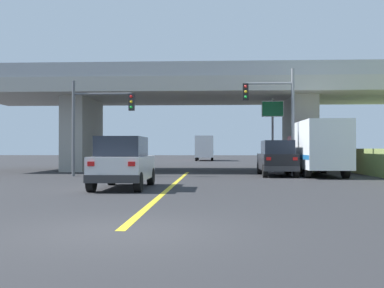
{
  "coord_description": "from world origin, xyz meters",
  "views": [
    {
      "loc": [
        1.78,
        -8.73,
        1.55
      ],
      "look_at": [
        0.57,
        16.12,
        1.81
      ],
      "focal_mm": 43.75,
      "sensor_mm": 36.0,
      "label": 1
    }
  ],
  "objects_px": {
    "highway_sign": "(273,118)",
    "suv_crossing": "(277,158)",
    "traffic_signal_nearside": "(277,109)",
    "traffic_signal_farside": "(95,116)",
    "box_truck": "(318,147)",
    "suv_lead": "(123,163)",
    "semi_truck_distant": "(205,148)"
  },
  "relations": [
    {
      "from": "suv_lead",
      "to": "traffic_signal_nearside",
      "type": "distance_m",
      "value": 11.62
    },
    {
      "from": "traffic_signal_nearside",
      "to": "semi_truck_distant",
      "type": "relative_size",
      "value": 0.9
    },
    {
      "from": "box_truck",
      "to": "suv_lead",
      "type": "bearing_deg",
      "value": -136.55
    },
    {
      "from": "traffic_signal_nearside",
      "to": "semi_truck_distant",
      "type": "bearing_deg",
      "value": 98.04
    },
    {
      "from": "traffic_signal_nearside",
      "to": "highway_sign",
      "type": "bearing_deg",
      "value": 85.81
    },
    {
      "from": "traffic_signal_farside",
      "to": "suv_crossing",
      "type": "bearing_deg",
      "value": 3.93
    },
    {
      "from": "highway_sign",
      "to": "semi_truck_distant",
      "type": "relative_size",
      "value": 0.73
    },
    {
      "from": "suv_crossing",
      "to": "traffic_signal_nearside",
      "type": "height_order",
      "value": "traffic_signal_nearside"
    },
    {
      "from": "highway_sign",
      "to": "suv_crossing",
      "type": "bearing_deg",
      "value": -94.28
    },
    {
      "from": "highway_sign",
      "to": "semi_truck_distant",
      "type": "height_order",
      "value": "highway_sign"
    },
    {
      "from": "suv_lead",
      "to": "traffic_signal_farside",
      "type": "bearing_deg",
      "value": 111.79
    },
    {
      "from": "box_truck",
      "to": "semi_truck_distant",
      "type": "height_order",
      "value": "semi_truck_distant"
    },
    {
      "from": "suv_lead",
      "to": "suv_crossing",
      "type": "bearing_deg",
      "value": 50.89
    },
    {
      "from": "suv_lead",
      "to": "highway_sign",
      "type": "bearing_deg",
      "value": 61.15
    },
    {
      "from": "traffic_signal_farside",
      "to": "highway_sign",
      "type": "relative_size",
      "value": 1.1
    },
    {
      "from": "suv_crossing",
      "to": "semi_truck_distant",
      "type": "bearing_deg",
      "value": 98.35
    },
    {
      "from": "traffic_signal_nearside",
      "to": "semi_truck_distant",
      "type": "distance_m",
      "value": 35.05
    },
    {
      "from": "traffic_signal_farside",
      "to": "semi_truck_distant",
      "type": "height_order",
      "value": "traffic_signal_farside"
    },
    {
      "from": "traffic_signal_nearside",
      "to": "traffic_signal_farside",
      "type": "distance_m",
      "value": 10.37
    },
    {
      "from": "suv_lead",
      "to": "box_truck",
      "type": "distance_m",
      "value": 13.07
    },
    {
      "from": "semi_truck_distant",
      "to": "suv_lead",
      "type": "bearing_deg",
      "value": -92.95
    },
    {
      "from": "box_truck",
      "to": "traffic_signal_nearside",
      "type": "distance_m",
      "value": 3.22
    },
    {
      "from": "suv_lead",
      "to": "traffic_signal_farside",
      "type": "relative_size",
      "value": 0.82
    },
    {
      "from": "semi_truck_distant",
      "to": "box_truck",
      "type": "bearing_deg",
      "value": -78.11
    },
    {
      "from": "box_truck",
      "to": "highway_sign",
      "type": "bearing_deg",
      "value": 113.48
    },
    {
      "from": "suv_lead",
      "to": "highway_sign",
      "type": "xyz_separation_m",
      "value": [
        7.48,
        13.58,
        2.6
      ]
    },
    {
      "from": "traffic_signal_nearside",
      "to": "semi_truck_distant",
      "type": "xyz_separation_m",
      "value": [
        -4.89,
        34.64,
        -2.14
      ]
    },
    {
      "from": "traffic_signal_farside",
      "to": "highway_sign",
      "type": "bearing_deg",
      "value": 27.35
    },
    {
      "from": "suv_crossing",
      "to": "box_truck",
      "type": "xyz_separation_m",
      "value": [
        2.36,
        0.22,
        0.62
      ]
    },
    {
      "from": "traffic_signal_nearside",
      "to": "traffic_signal_farside",
      "type": "bearing_deg",
      "value": -176.18
    },
    {
      "from": "traffic_signal_nearside",
      "to": "highway_sign",
      "type": "relative_size",
      "value": 1.24
    },
    {
      "from": "traffic_signal_nearside",
      "to": "suv_crossing",
      "type": "bearing_deg",
      "value": 108.45
    }
  ]
}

